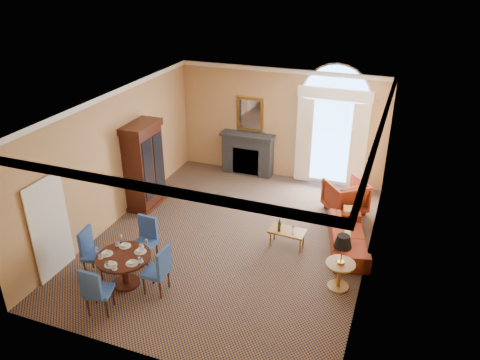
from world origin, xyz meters
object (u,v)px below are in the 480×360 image
at_px(armoire, 144,167).
at_px(armchair, 345,196).
at_px(dining_table, 124,263).
at_px(sofa, 348,237).
at_px(side_table, 341,256).
at_px(coffee_table, 287,231).

height_order(armoire, armchair, armoire).
bearing_deg(dining_table, armoire, 113.58).
xyz_separation_m(armoire, sofa, (5.27, -0.20, -0.80)).
bearing_deg(armoire, dining_table, -66.42).
relative_size(sofa, side_table, 1.67).
bearing_deg(side_table, armchair, 97.25).
bearing_deg(coffee_table, armoire, 174.48).
bearing_deg(side_table, sofa, 91.96).
bearing_deg(sofa, side_table, 167.86).
height_order(armoire, dining_table, armoire).
xyz_separation_m(armoire, side_table, (5.32, -1.66, -0.33)).
distance_m(armoire, dining_table, 3.37).
height_order(armoire, coffee_table, armoire).
bearing_deg(coffee_table, side_table, -34.34).
relative_size(sofa, coffee_table, 2.38).
bearing_deg(dining_table, coffee_table, 42.75).
distance_m(dining_table, coffee_table, 3.59).
height_order(dining_table, coffee_table, dining_table).
bearing_deg(armoire, armchair, 16.66).
relative_size(armoire, armchair, 2.40).
height_order(coffee_table, side_table, side_table).
bearing_deg(armoire, side_table, -17.28).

